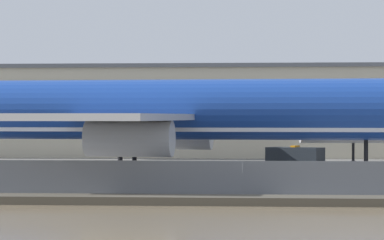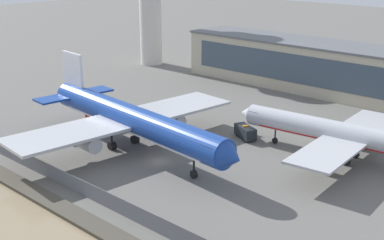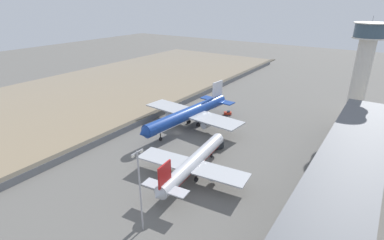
# 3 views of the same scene
# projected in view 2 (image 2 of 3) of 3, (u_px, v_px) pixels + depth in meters

# --- Properties ---
(ground_plane) EXTENTS (500.00, 500.00, 0.00)m
(ground_plane) POSITION_uv_depth(u_px,v_px,m) (158.00, 161.00, 87.72)
(ground_plane) COLOR #66635E
(shoreline_seawall) EXTENTS (320.00, 3.00, 0.50)m
(shoreline_seawall) POSITION_uv_depth(u_px,v_px,m) (50.00, 202.00, 73.37)
(shoreline_seawall) COLOR #474238
(shoreline_seawall) RESTS_ON ground
(perimeter_fence) EXTENTS (280.00, 0.10, 2.40)m
(perimeter_fence) POSITION_uv_depth(u_px,v_px,m) (77.00, 185.00, 76.21)
(perimeter_fence) COLOR slate
(perimeter_fence) RESTS_ON ground
(cargo_jet_blue) EXTENTS (49.89, 43.02, 14.48)m
(cargo_jet_blue) POSITION_uv_depth(u_px,v_px,m) (131.00, 119.00, 91.15)
(cargo_jet_blue) COLOR #193D93
(cargo_jet_blue) RESTS_ON ground
(passenger_jet_silver) EXTENTS (38.13, 32.80, 11.38)m
(passenger_jet_silver) POSITION_uv_depth(u_px,v_px,m) (342.00, 134.00, 87.46)
(passenger_jet_silver) COLOR silver
(passenger_jet_silver) RESTS_ON ground
(baggage_tug) EXTENTS (3.10, 3.55, 1.80)m
(baggage_tug) POSITION_uv_depth(u_px,v_px,m) (92.00, 114.00, 109.93)
(baggage_tug) COLOR red
(baggage_tug) RESTS_ON ground
(ops_van) EXTENTS (5.60, 4.14, 2.48)m
(ops_van) POSITION_uv_depth(u_px,v_px,m) (245.00, 131.00, 98.05)
(ops_van) COLOR #1E2328
(ops_van) RESTS_ON ground
(terminal_building) EXTENTS (99.23, 14.64, 11.76)m
(terminal_building) POSITION_uv_depth(u_px,v_px,m) (372.00, 76.00, 120.57)
(terminal_building) COLOR #BCB299
(terminal_building) RESTS_ON ground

